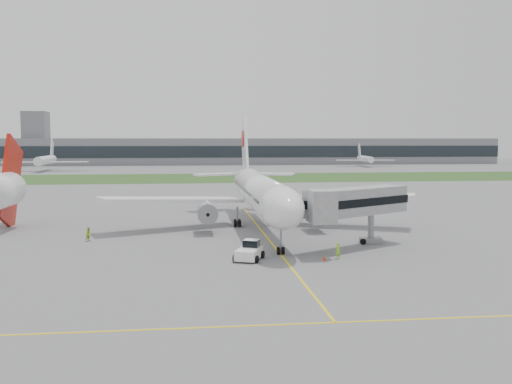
{
  "coord_description": "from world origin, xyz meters",
  "views": [
    {
      "loc": [
        -10.57,
        -79.77,
        13.4
      ],
      "look_at": [
        -0.9,
        2.0,
        5.8
      ],
      "focal_mm": 40.0,
      "sensor_mm": 36.0,
      "label": 1
    }
  ],
  "objects": [
    {
      "name": "grass_strip",
      "position": [
        0.0,
        120.0,
        0.01
      ],
      "size": [
        600.0,
        50.0,
        0.02
      ],
      "primitive_type": "cube",
      "color": "#2A501E",
      "rests_on": "ground"
    },
    {
      "name": "safety_cone_left",
      "position": [
        -4.22,
        -18.74,
        0.25
      ],
      "size": [
        0.36,
        0.36,
        0.49
      ],
      "primitive_type": "cone",
      "color": "#FF360D",
      "rests_on": "ground"
    },
    {
      "name": "pushback_tug",
      "position": [
        -3.89,
        -17.22,
        0.97
      ],
      "size": [
        3.9,
        4.67,
        2.11
      ],
      "rotation": [
        0.0,
        0.0,
        -0.37
      ],
      "color": "white",
      "rests_on": "ground"
    },
    {
      "name": "control_tower",
      "position": [
        -90.0,
        232.0,
        0.0
      ],
      "size": [
        12.0,
        12.0,
        56.0
      ],
      "primitive_type": null,
      "color": "slate",
      "rests_on": "ground"
    },
    {
      "name": "ground_crew_far",
      "position": [
        -23.76,
        -3.29,
        0.94
      ],
      "size": [
        1.14,
        1.15,
        1.87
      ],
      "primitive_type": "imported",
      "rotation": [
        0.0,
        0.0,
        0.83
      ],
      "color": "#9CCC22",
      "rests_on": "ground"
    },
    {
      "name": "apron_markings",
      "position": [
        0.0,
        -5.0,
        0.0
      ],
      "size": [
        70.0,
        70.0,
        0.04
      ],
      "primitive_type": null,
      "color": "yellow",
      "rests_on": "ground"
    },
    {
      "name": "terminal_building",
      "position": [
        0.0,
        229.87,
        7.0
      ],
      "size": [
        320.0,
        22.3,
        14.0
      ],
      "color": "slate",
      "rests_on": "ground"
    },
    {
      "name": "jet_bridge",
      "position": [
        9.37,
        -12.11,
        5.65
      ],
      "size": [
        15.21,
        12.07,
        7.63
      ],
      "rotation": [
        0.0,
        0.0,
        0.54
      ],
      "color": "#ABACAE",
      "rests_on": "ground"
    },
    {
      "name": "ground",
      "position": [
        0.0,
        0.0,
        0.0
      ],
      "size": [
        600.0,
        600.0,
        0.0
      ],
      "primitive_type": "plane",
      "color": "gray",
      "rests_on": "ground"
    },
    {
      "name": "ground_crew_near",
      "position": [
        6.0,
        -18.06,
        0.94
      ],
      "size": [
        0.81,
        0.71,
        1.88
      ],
      "primitive_type": "imported",
      "rotation": [
        0.0,
        0.0,
        3.61
      ],
      "color": "#90DE25",
      "rests_on": "ground"
    },
    {
      "name": "safety_cone_right",
      "position": [
        4.31,
        -18.74,
        0.28
      ],
      "size": [
        0.41,
        0.41,
        0.56
      ],
      "primitive_type": "cone",
      "color": "#FF360D",
      "rests_on": "ground"
    },
    {
      "name": "airliner",
      "position": [
        0.0,
        4.87,
        5.66
      ],
      "size": [
        48.13,
        53.95,
        17.88
      ],
      "color": "white",
      "rests_on": "ground"
    },
    {
      "name": "distant_aircraft_right",
      "position": [
        76.5,
        194.75,
        0.0
      ],
      "size": [
        30.85,
        27.78,
        10.99
      ],
      "primitive_type": null,
      "rotation": [
        0.0,
        0.0,
        -0.09
      ],
      "color": "white",
      "rests_on": "ground"
    },
    {
      "name": "distant_aircraft_left",
      "position": [
        -70.85,
        170.6,
        0.0
      ],
      "size": [
        36.38,
        32.46,
        13.38
      ],
      "primitive_type": null,
      "rotation": [
        0.0,
        0.0,
        0.05
      ],
      "color": "white",
      "rests_on": "ground"
    }
  ]
}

